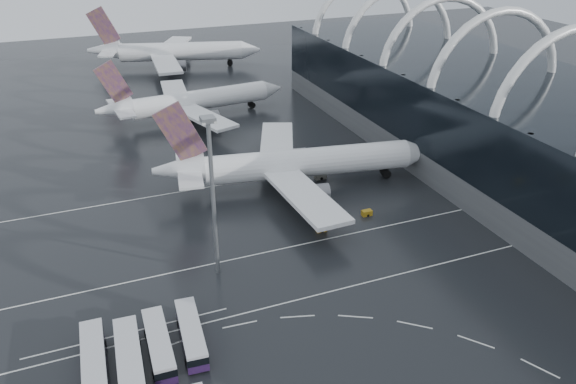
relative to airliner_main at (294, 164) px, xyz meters
name	(u,v)px	position (x,y,z in m)	size (l,w,h in m)	color
ground	(289,293)	(-14.58, -33.70, -5.05)	(420.00, 420.00, 0.00)	black
terminal	(526,130)	(46.98, -13.86, 5.82)	(42.00, 160.00, 34.90)	#545658
lane_marking_near	(294,301)	(-14.58, -35.70, -5.05)	(120.00, 0.25, 0.01)	white
lane_marking_mid	(263,253)	(-14.58, -21.70, -5.05)	(120.00, 0.25, 0.01)	white
lane_marking_far	(219,185)	(-14.58, 6.30, -5.05)	(120.00, 0.25, 0.01)	white
bus_bay_line_north	(129,333)	(-38.58, -33.70, -5.05)	(28.00, 0.25, 0.01)	white
airliner_main	(294,164)	(0.00, 0.00, 0.00)	(59.47, 51.56, 20.17)	white
airliner_gate_b	(191,102)	(-10.01, 50.15, -0.41)	(53.48, 47.84, 18.56)	white
airliner_gate_c	(172,52)	(-3.83, 106.64, 0.44)	(60.84, 55.32, 21.97)	white
bus_row_near_a	(94,360)	(-43.45, -39.47, -3.31)	(3.45, 12.98, 3.17)	#241440
bus_row_near_b	(130,360)	(-39.29, -41.13, -3.22)	(3.81, 13.70, 3.34)	#241440
bus_row_near_c	(159,344)	(-35.34, -39.54, -3.37)	(3.28, 12.51, 3.06)	#241440
bus_row_near_d	(191,333)	(-30.93, -38.97, -3.40)	(3.69, 12.40, 3.01)	#241440
floodlight_mast	(212,180)	(-23.22, -24.33, 11.56)	(2.02, 2.02, 26.40)	gray
gse_cart_belly_a	(367,213)	(8.16, -16.77, -4.52)	(1.95, 1.15, 1.06)	#AE8117
gse_cart_belly_b	(320,176)	(6.72, 1.29, -4.39)	(2.43, 1.43, 1.32)	slate
gse_cart_belly_c	(321,229)	(-2.38, -18.83, -4.54)	(1.89, 1.12, 1.03)	#AE8117
gse_cart_belly_e	(297,194)	(-1.31, -4.73, -4.49)	(2.05, 1.21, 1.12)	#AE8117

